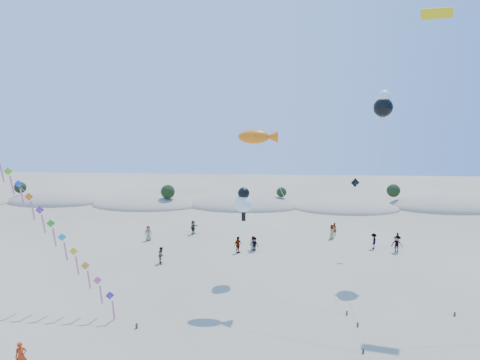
{
  "coord_description": "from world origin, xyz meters",
  "views": [
    {
      "loc": [
        3.3,
        -17.99,
        14.39
      ],
      "look_at": [
        1.29,
        14.0,
        9.22
      ],
      "focal_mm": 30.0,
      "sensor_mm": 36.0,
      "label": 1
    }
  ],
  "objects": [
    {
      "name": "flyer_foreground",
      "position": [
        -10.48,
        2.11,
        0.84
      ],
      "size": [
        0.73,
        0.68,
        1.67
      ],
      "primitive_type": "imported",
      "rotation": [
        0.0,
        0.0,
        0.63
      ],
      "color": "red",
      "rests_on": "ground"
    },
    {
      "name": "cartoon_kite_low",
      "position": [
        1.47,
        16.39,
        6.93
      ],
      "size": [
        8.75,
        7.46,
        8.2
      ],
      "color": "#3F2D1E",
      "rests_on": "ground"
    },
    {
      "name": "beachgoers",
      "position": [
        5.14,
        24.98,
        0.85
      ],
      "size": [
        29.17,
        11.31,
        1.83
      ],
      "color": "slate",
      "rests_on": "ground"
    },
    {
      "name": "dune_ridge",
      "position": [
        1.06,
        45.14,
        0.11
      ],
      "size": [
        145.3,
        11.49,
        5.57
      ],
      "color": "tan",
      "rests_on": "ground"
    },
    {
      "name": "dark_kite",
      "position": [
        13.91,
        19.46,
        5.39
      ],
      "size": [
        5.09,
        13.43,
        8.06
      ],
      "color": "#3F2D1E",
      "rests_on": "ground"
    },
    {
      "name": "parafoil_kite",
      "position": [
        16.27,
        14.63,
        21.56
      ],
      "size": [
        6.09,
        8.31,
        22.43
      ],
      "color": "#3F2D1E",
      "rests_on": "ground"
    },
    {
      "name": "cartoon_kite_high",
      "position": [
        13.88,
        19.39,
        15.29
      ],
      "size": [
        5.13,
        12.17,
        16.67
      ],
      "color": "#3F2D1E",
      "rests_on": "ground"
    },
    {
      "name": "fish_kite",
      "position": [
        2.76,
        13.39,
        12.73
      ],
      "size": [
        8.3,
        9.02,
        13.31
      ],
      "color": "#3F2D1E",
      "rests_on": "ground"
    }
  ]
}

